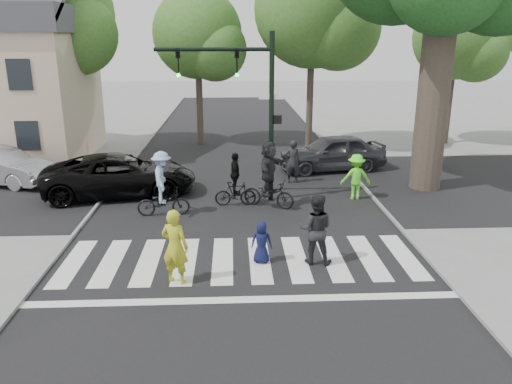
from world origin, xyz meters
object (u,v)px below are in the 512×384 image
cyclist_left (163,188)px  car_suv (120,175)px  traffic_signal (247,94)px  car_silver (0,166)px  pedestrian_child (262,242)px  car_grey (332,153)px  pedestrian_woman (175,247)px  cyclist_right (269,178)px  pedestrian_adult (316,229)px  cyclist_mid (235,184)px

cyclist_left → car_suv: (-1.94, 2.43, -0.17)m
traffic_signal → car_silver: 10.90m
pedestrian_child → car_suv: (-5.03, 6.32, 0.21)m
traffic_signal → car_grey: traffic_signal is taller
cyclist_left → car_suv: 3.12m
pedestrian_woman → cyclist_left: (-0.94, 4.92, 0.01)m
cyclist_left → cyclist_right: (3.61, 0.71, 0.11)m
cyclist_right → car_silver: 11.34m
cyclist_left → car_silver: bearing=149.7°
pedestrian_woman → car_silver: bearing=-26.4°
cyclist_left → traffic_signal: bearing=27.6°
cyclist_right → pedestrian_woman: bearing=-115.4°
cyclist_right → car_grey: cyclist_right is taller
pedestrian_child → car_grey: size_ratio=0.24×
car_silver → car_grey: car_grey is taller
traffic_signal → car_suv: traffic_signal is taller
car_suv → car_grey: 9.40m
car_suv → cyclist_right: bearing=-117.1°
pedestrian_woman → car_silver: pedestrian_woman is taller
traffic_signal → cyclist_left: 4.40m
traffic_signal → cyclist_right: size_ratio=2.50×
traffic_signal → pedestrian_adult: (1.61, -5.47, -2.94)m
traffic_signal → pedestrian_child: 6.34m
pedestrian_adult → car_silver: 14.24m
car_silver → car_grey: 14.12m
cyclist_right → traffic_signal: bearing=131.3°
cyclist_mid → car_silver: (-9.62, 3.25, -0.05)m
pedestrian_adult → car_suv: pedestrian_adult is taller
car_suv → car_silver: 5.52m
cyclist_right → car_suv: bearing=162.8°
pedestrian_adult → cyclist_right: bearing=-66.6°
pedestrian_child → cyclist_left: size_ratio=0.53×
cyclist_mid → traffic_signal: bearing=51.2°
pedestrian_adult → cyclist_right: size_ratio=0.80×
pedestrian_woman → car_grey: (5.91, 10.70, -0.13)m
pedestrian_adult → pedestrian_child: bearing=9.8°
pedestrian_child → cyclist_mid: 4.87m
cyclist_left → cyclist_right: 3.68m
car_silver → car_grey: size_ratio=0.94×
cyclist_left → car_grey: bearing=40.2°
pedestrian_woman → car_silver: size_ratio=0.42×
cyclist_left → car_silver: (-7.18, 4.19, -0.22)m
cyclist_right → car_grey: 6.02m
traffic_signal → cyclist_mid: size_ratio=3.11×
cyclist_mid → cyclist_left: bearing=-158.9°
pedestrian_child → cyclist_mid: size_ratio=0.60×
traffic_signal → pedestrian_woman: traffic_signal is taller
pedestrian_child → car_grey: bearing=-101.2°
car_silver → traffic_signal: bearing=-85.3°
traffic_signal → cyclist_mid: (-0.47, -0.58, -3.11)m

